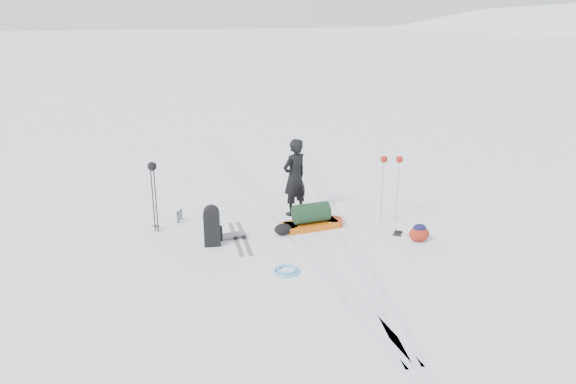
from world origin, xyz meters
name	(u,v)px	position (x,y,z in m)	size (l,w,h in m)	color
ground	(293,234)	(0.00, 0.00, 0.00)	(200.00, 200.00, 0.00)	white
snow_hill_backdrop	(462,348)	(62.69, 84.02, -69.02)	(359.50, 192.00, 162.45)	white
ski_tracks	(308,217)	(0.61, 0.88, 0.00)	(3.38, 17.97, 0.01)	silver
skier	(295,177)	(0.36, 1.17, 0.91)	(0.66, 0.43, 1.81)	black
pulk_sled	(311,219)	(0.48, 0.24, 0.22)	(1.54, 0.61, 0.58)	#C5540B
expedition_rucksack	(215,227)	(-1.68, -0.09, 0.39)	(0.91, 0.47, 0.85)	black
ski_poles_black	(153,175)	(-2.81, 0.93, 1.28)	(0.19, 0.19, 1.56)	black
ski_poles_silver	(391,167)	(2.28, 0.15, 1.30)	(0.48, 0.25, 1.55)	#AFB2B6
touring_skis_grey	(240,238)	(-1.14, 0.07, 0.01)	(0.32, 1.81, 0.07)	gray
touring_skis_white	(398,234)	(2.16, -0.60, 0.01)	(1.48, 1.15, 0.06)	silver
rope_coil	(287,270)	(-0.57, -1.67, 0.03)	(0.50, 0.50, 0.06)	#5AA3DB
small_daypack	(419,233)	(2.44, -1.01, 0.18)	(0.54, 0.51, 0.37)	maroon
thermos_pair	(180,216)	(-2.29, 1.40, 0.12)	(0.16, 0.27, 0.26)	#4F5156
stuff_sack	(283,229)	(-0.20, 0.05, 0.12)	(0.42, 0.33, 0.24)	black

